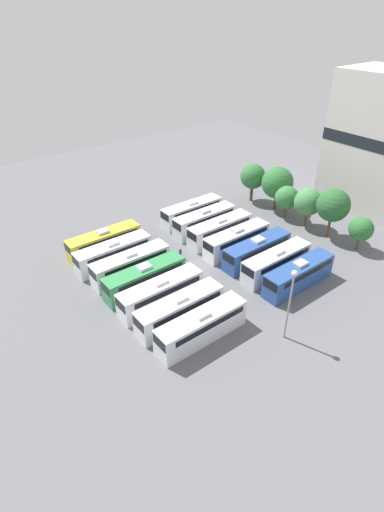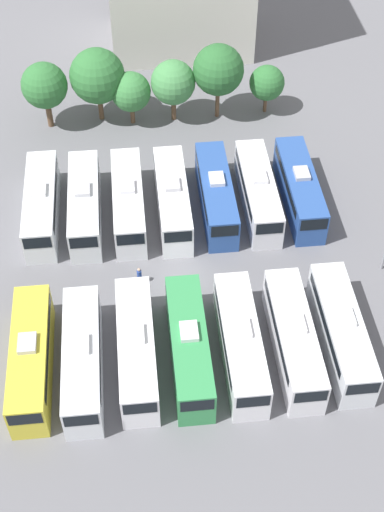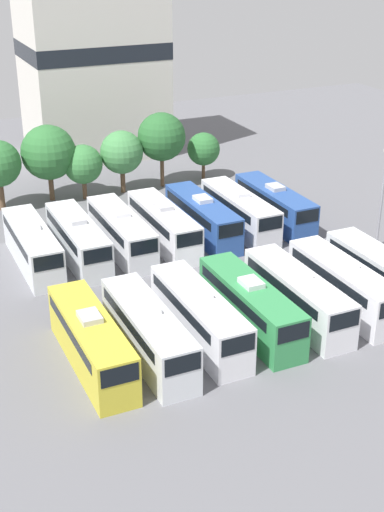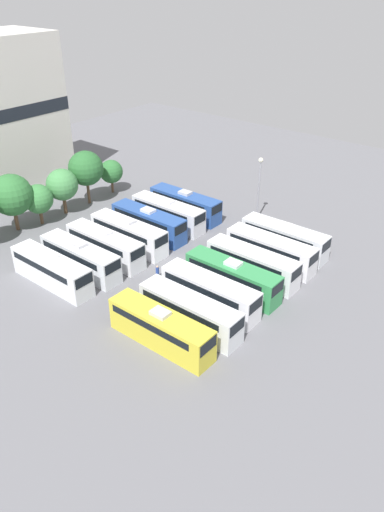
% 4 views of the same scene
% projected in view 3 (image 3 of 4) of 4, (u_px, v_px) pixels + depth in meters
% --- Properties ---
extents(ground_plane, '(110.88, 110.88, 0.00)m').
position_uv_depth(ground_plane, '(202.00, 281.00, 53.15)').
color(ground_plane, slate).
extents(bus_0, '(2.49, 10.37, 3.51)m').
position_uv_depth(bus_0, '(91.00, 340.00, 42.29)').
color(bus_0, gold).
rests_on(bus_0, ground_plane).
extents(bus_1, '(2.49, 10.37, 3.51)m').
position_uv_depth(bus_1, '(148.00, 331.00, 43.23)').
color(bus_1, silver).
rests_on(bus_1, ground_plane).
extents(bus_2, '(2.49, 10.37, 3.51)m').
position_uv_depth(bus_2, '(199.00, 315.00, 45.02)').
color(bus_2, white).
rests_on(bus_2, ground_plane).
extents(bus_3, '(2.49, 10.37, 3.51)m').
position_uv_depth(bus_3, '(250.00, 305.00, 46.24)').
color(bus_3, '#338C4C').
rests_on(bus_3, ground_plane).
extents(bus_4, '(2.49, 10.37, 3.51)m').
position_uv_depth(bus_4, '(297.00, 294.00, 47.51)').
color(bus_4, white).
rests_on(bus_4, ground_plane).
extents(bus_5, '(2.49, 10.37, 3.51)m').
position_uv_depth(bus_5, '(343.00, 284.00, 48.90)').
color(bus_5, silver).
rests_on(bus_5, ground_plane).
extents(bus_6, '(2.49, 10.37, 3.51)m').
position_uv_depth(bus_6, '(381.00, 273.00, 50.39)').
color(bus_6, silver).
rests_on(bus_6, ground_plane).
extents(bus_7, '(2.49, 10.37, 3.51)m').
position_uv_depth(bus_7, '(32.00, 245.00, 54.88)').
color(bus_7, silver).
rests_on(bus_7, ground_plane).
extents(bus_8, '(2.49, 10.37, 3.51)m').
position_uv_depth(bus_8, '(78.00, 239.00, 55.95)').
color(bus_8, silver).
rests_on(bus_8, ground_plane).
extents(bus_9, '(2.49, 10.37, 3.51)m').
position_uv_depth(bus_9, '(121.00, 231.00, 57.28)').
color(bus_9, silver).
rests_on(bus_9, ground_plane).
extents(bus_10, '(2.49, 10.37, 3.51)m').
position_uv_depth(bus_10, '(164.00, 225.00, 58.60)').
color(bus_10, white).
rests_on(bus_10, ground_plane).
extents(bus_11, '(2.49, 10.37, 3.51)m').
position_uv_depth(bus_11, '(202.00, 217.00, 60.19)').
color(bus_11, '#284C93').
rests_on(bus_11, ground_plane).
extents(bus_12, '(2.49, 10.37, 3.51)m').
position_uv_depth(bus_12, '(239.00, 211.00, 61.45)').
color(bus_12, silver).
rests_on(bus_12, ground_plane).
extents(bus_13, '(2.49, 10.37, 3.51)m').
position_uv_depth(bus_13, '(274.00, 204.00, 62.86)').
color(bus_13, '#284C93').
rests_on(bus_13, ground_plane).
extents(worker_person, '(0.36, 0.36, 1.62)m').
position_uv_depth(worker_person, '(163.00, 280.00, 51.68)').
color(worker_person, navy).
rests_on(worker_person, ground_plane).
extents(light_pole, '(0.60, 0.60, 8.48)m').
position_uv_depth(light_pole, '(384.00, 181.00, 56.41)').
color(light_pole, gray).
rests_on(light_pole, ground_plane).
extents(tree_1, '(5.17, 5.17, 7.32)m').
position_uv_depth(tree_1, '(48.00, 153.00, 66.85)').
color(tree_1, brown).
rests_on(tree_1, ground_plane).
extents(tree_2, '(3.75, 3.75, 5.33)m').
position_uv_depth(tree_2, '(83.00, 164.00, 67.73)').
color(tree_2, brown).
rests_on(tree_2, ground_plane).
extents(tree_3, '(4.20, 4.20, 6.20)m').
position_uv_depth(tree_3, '(122.00, 152.00, 69.10)').
color(tree_3, brown).
rests_on(tree_3, ground_plane).
extents(tree_4, '(4.78, 4.78, 7.53)m').
position_uv_depth(tree_4, '(162.00, 137.00, 70.30)').
color(tree_4, brown).
rests_on(tree_4, ground_plane).
extents(tree_5, '(3.38, 3.38, 4.91)m').
position_uv_depth(tree_5, '(204.00, 149.00, 73.15)').
color(tree_5, brown).
rests_on(tree_5, ground_plane).
extents(depot_building, '(14.83, 10.76, 21.45)m').
position_uv_depth(depot_building, '(92.00, 58.00, 78.72)').
color(depot_building, beige).
rests_on(depot_building, ground_plane).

